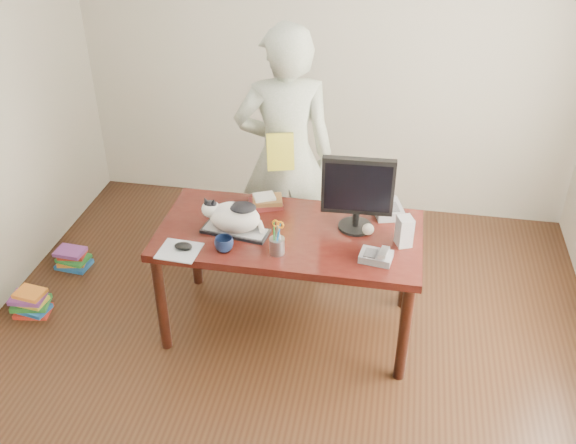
% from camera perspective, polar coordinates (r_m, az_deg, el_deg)
% --- Properties ---
extents(room, '(4.50, 4.50, 4.50)m').
position_cam_1_polar(room, '(3.08, -1.84, 2.38)').
color(room, black).
rests_on(room, ground).
extents(desk, '(1.60, 0.80, 0.75)m').
position_cam_1_polar(desk, '(4.05, 0.33, -1.98)').
color(desk, black).
rests_on(desk, ground).
extents(keyboard, '(0.42, 0.21, 0.02)m').
position_cam_1_polar(keyboard, '(3.90, -4.70, -0.79)').
color(keyboard, black).
rests_on(keyboard, desk).
extents(cat, '(0.40, 0.23, 0.23)m').
position_cam_1_polar(cat, '(3.84, -4.95, 0.56)').
color(cat, white).
rests_on(cat, keyboard).
extents(monitor, '(0.43, 0.22, 0.48)m').
position_cam_1_polar(monitor, '(3.80, 6.21, 2.80)').
color(monitor, black).
rests_on(monitor, desk).
extents(pen_cup, '(0.11, 0.11, 0.23)m').
position_cam_1_polar(pen_cup, '(3.68, -0.98, -1.96)').
color(pen_cup, gray).
rests_on(pen_cup, desk).
extents(mousepad, '(0.25, 0.23, 0.01)m').
position_cam_1_polar(mousepad, '(3.78, -9.65, -2.54)').
color(mousepad, silver).
rests_on(mousepad, desk).
extents(mouse, '(0.11, 0.07, 0.04)m').
position_cam_1_polar(mouse, '(3.78, -9.29, -2.13)').
color(mouse, black).
rests_on(mouse, mousepad).
extents(coffee_mug, '(0.15, 0.15, 0.09)m').
position_cam_1_polar(coffee_mug, '(3.73, -5.71, -1.97)').
color(coffee_mug, black).
rests_on(coffee_mug, desk).
extents(phone, '(0.20, 0.16, 0.08)m').
position_cam_1_polar(phone, '(3.68, 7.89, -3.02)').
color(phone, slate).
rests_on(phone, desk).
extents(speaker, '(0.11, 0.12, 0.18)m').
position_cam_1_polar(speaker, '(3.80, 10.31, -0.81)').
color(speaker, '#A3A2A5').
rests_on(speaker, desk).
extents(baseball, '(0.07, 0.07, 0.07)m').
position_cam_1_polar(baseball, '(3.89, 7.13, -0.65)').
color(baseball, beige).
rests_on(baseball, desk).
extents(book_stack, '(0.25, 0.22, 0.08)m').
position_cam_1_polar(book_stack, '(4.14, -1.95, 1.84)').
color(book_stack, '#481313').
rests_on(book_stack, desk).
extents(calculator, '(0.22, 0.26, 0.07)m').
position_cam_1_polar(calculator, '(4.11, 8.86, 1.15)').
color(calculator, slate).
rests_on(calculator, desk).
extents(person, '(0.77, 0.61, 1.85)m').
position_cam_1_polar(person, '(4.37, -0.25, 5.76)').
color(person, silver).
rests_on(person, ground).
extents(held_book, '(0.20, 0.15, 0.24)m').
position_cam_1_polar(held_book, '(4.17, -0.69, 6.26)').
color(held_book, gold).
rests_on(held_book, person).
extents(book_pile_a, '(0.27, 0.22, 0.18)m').
position_cam_1_polar(book_pile_a, '(4.73, -21.87, -6.69)').
color(book_pile_a, '#A32217').
rests_on(book_pile_a, ground).
extents(book_pile_b, '(0.26, 0.20, 0.15)m').
position_cam_1_polar(book_pile_b, '(5.09, -18.59, -3.09)').
color(book_pile_b, '#1A57A1').
rests_on(book_pile_b, ground).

